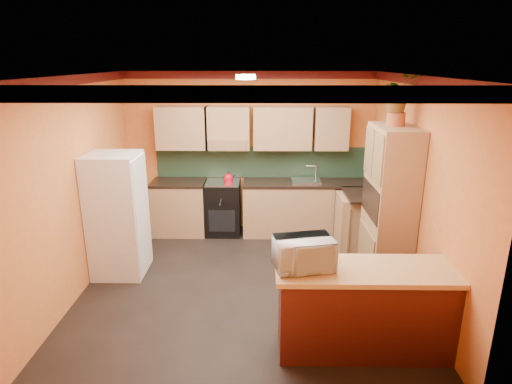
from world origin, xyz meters
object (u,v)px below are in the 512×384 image
base_cabinets_back (260,209)px  microwave (304,253)px  breakfast_bar (369,312)px  fridge (117,215)px  stove (223,208)px  pantry (389,208)px

base_cabinets_back → microwave: microwave is taller
base_cabinets_back → breakfast_bar: same height
fridge → breakfast_bar: bearing=-28.5°
stove → pantry: 2.90m
fridge → breakfast_bar: (3.05, -1.66, -0.41)m
base_cabinets_back → stove: 0.63m
stove → breakfast_bar: bearing=-60.9°
breakfast_bar → pantry: bearing=69.2°
base_cabinets_back → pantry: pantry is taller
base_cabinets_back → pantry: bearing=-45.2°
fridge → breakfast_bar: fridge is taller
microwave → breakfast_bar: bearing=-12.0°
fridge → microwave: bearing=-34.9°
fridge → pantry: 3.61m
stove → breakfast_bar: stove is taller
pantry → breakfast_bar: (-0.55, -1.45, -0.61)m
base_cabinets_back → pantry: 2.45m
base_cabinets_back → fridge: 2.46m
pantry → microwave: pantry is taller
base_cabinets_back → fridge: bearing=-142.7°
breakfast_bar → microwave: microwave is taller
base_cabinets_back → pantry: (1.67, -1.68, 0.61)m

